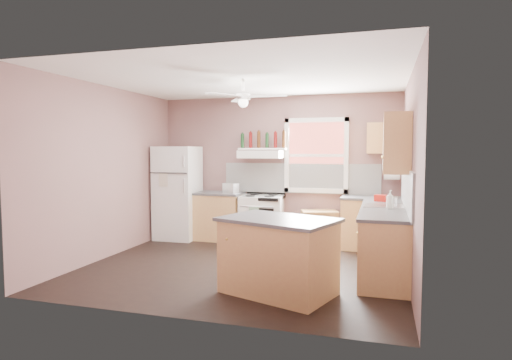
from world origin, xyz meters
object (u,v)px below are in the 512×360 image
(refrigerator, at_px, (178,193))
(cart, at_px, (319,228))
(stove, at_px, (262,219))
(island, at_px, (278,257))
(toaster, at_px, (231,188))

(refrigerator, height_order, cart, refrigerator)
(refrigerator, height_order, stove, refrigerator)
(refrigerator, distance_m, stove, 1.70)
(stove, relative_size, island, 0.70)
(stove, relative_size, cart, 1.38)
(toaster, bearing_deg, stove, 28.80)
(toaster, height_order, stove, toaster)
(toaster, relative_size, island, 0.23)
(cart, bearing_deg, toaster, 165.87)
(refrigerator, distance_m, island, 3.66)
(refrigerator, distance_m, cart, 2.75)
(refrigerator, height_order, island, refrigerator)
(island, bearing_deg, stove, 128.70)
(stove, bearing_deg, refrigerator, 179.05)
(toaster, distance_m, cart, 1.78)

